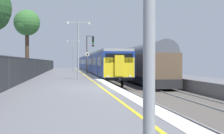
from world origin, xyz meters
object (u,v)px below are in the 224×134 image
(commuter_train_at_platform, at_px, (90,63))
(speed_limit_sign, at_px, (87,60))
(platform_lamp_far, at_px, (73,53))
(freight_train_adjacent_track, at_px, (131,63))
(signal_gantry, at_px, (89,50))
(platform_lamp_mid, at_px, (78,45))
(background_tree_left, at_px, (26,24))

(commuter_train_at_platform, relative_size, speed_limit_sign, 23.03)
(speed_limit_sign, xyz_separation_m, platform_lamp_far, (-1.63, 8.60, 1.20))
(freight_train_adjacent_track, xyz_separation_m, speed_limit_sign, (-5.85, -0.32, 0.37))
(commuter_train_at_platform, relative_size, freight_train_adjacent_track, 2.27)
(commuter_train_at_platform, height_order, platform_lamp_far, platform_lamp_far)
(freight_train_adjacent_track, relative_size, speed_limit_sign, 10.17)
(freight_train_adjacent_track, bearing_deg, signal_gantry, 159.36)
(platform_lamp_mid, xyz_separation_m, platform_lamp_far, (-0.00, 20.82, 0.01))
(speed_limit_sign, height_order, background_tree_left, background_tree_left)
(platform_lamp_far, bearing_deg, freight_train_adjacent_track, -47.91)
(commuter_train_at_platform, xyz_separation_m, platform_lamp_far, (-3.47, -10.79, 1.71))
(signal_gantry, distance_m, speed_limit_sign, 2.80)
(commuter_train_at_platform, xyz_separation_m, background_tree_left, (-8.91, -22.84, 4.49))
(freight_train_adjacent_track, height_order, speed_limit_sign, freight_train_adjacent_track)
(commuter_train_at_platform, height_order, freight_train_adjacent_track, freight_train_adjacent_track)
(freight_train_adjacent_track, distance_m, signal_gantry, 6.12)
(commuter_train_at_platform, bearing_deg, platform_lamp_far, -107.85)
(background_tree_left, bearing_deg, speed_limit_sign, 26.01)
(freight_train_adjacent_track, bearing_deg, background_tree_left, -163.72)
(background_tree_left, bearing_deg, commuter_train_at_platform, 68.68)
(signal_gantry, bearing_deg, platform_lamp_mid, -97.78)
(freight_train_adjacent_track, distance_m, platform_lamp_far, 11.27)
(freight_train_adjacent_track, height_order, platform_lamp_far, platform_lamp_far)
(freight_train_adjacent_track, bearing_deg, speed_limit_sign, -176.83)
(commuter_train_at_platform, bearing_deg, speed_limit_sign, -95.44)
(signal_gantry, bearing_deg, platform_lamp_far, 107.82)
(signal_gantry, relative_size, speed_limit_sign, 1.83)
(speed_limit_sign, distance_m, platform_lamp_mid, 12.39)
(platform_lamp_mid, relative_size, platform_lamp_far, 1.00)
(commuter_train_at_platform, bearing_deg, background_tree_left, -111.32)
(platform_lamp_far, distance_m, background_tree_left, 13.51)
(signal_gantry, height_order, background_tree_left, background_tree_left)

